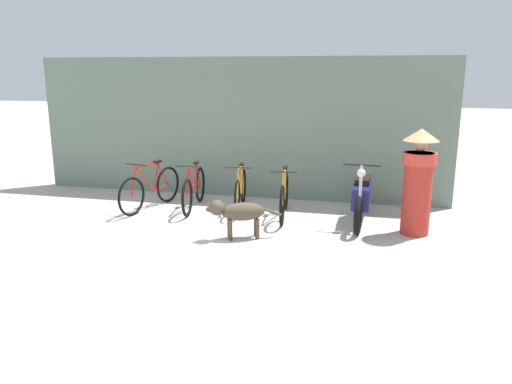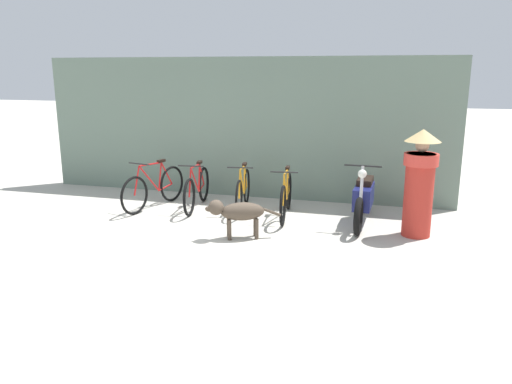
{
  "view_description": "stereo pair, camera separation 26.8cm",
  "coord_description": "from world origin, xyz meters",
  "px_view_note": "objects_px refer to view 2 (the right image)",
  "views": [
    {
      "loc": [
        2.68,
        -6.08,
        2.5
      ],
      "look_at": [
        0.94,
        1.26,
        0.65
      ],
      "focal_mm": 35.0,
      "sensor_mm": 36.0,
      "label": 1
    },
    {
      "loc": [
        2.93,
        -6.02,
        2.5
      ],
      "look_at": [
        0.94,
        1.26,
        0.65
      ],
      "focal_mm": 35.0,
      "sensor_mm": 36.0,
      "label": 2
    }
  ],
  "objects_px": {
    "stray_dog": "(237,212)",
    "bicycle_1": "(197,189)",
    "bicycle_3": "(286,197)",
    "person_in_robes": "(420,180)",
    "bicycle_2": "(243,191)",
    "bicycle_0": "(154,188)",
    "motorcycle": "(363,198)"
  },
  "relations": [
    {
      "from": "stray_dog",
      "to": "bicycle_1",
      "type": "bearing_deg",
      "value": -71.86
    },
    {
      "from": "bicycle_3",
      "to": "person_in_robes",
      "type": "relative_size",
      "value": 1.04
    },
    {
      "from": "bicycle_2",
      "to": "bicycle_3",
      "type": "bearing_deg",
      "value": 65.92
    },
    {
      "from": "bicycle_3",
      "to": "person_in_robes",
      "type": "distance_m",
      "value": 2.26
    },
    {
      "from": "bicycle_1",
      "to": "bicycle_2",
      "type": "relative_size",
      "value": 1.05
    },
    {
      "from": "bicycle_2",
      "to": "bicycle_3",
      "type": "height_order",
      "value": "bicycle_3"
    },
    {
      "from": "bicycle_0",
      "to": "person_in_robes",
      "type": "height_order",
      "value": "person_in_robes"
    },
    {
      "from": "bicycle_2",
      "to": "motorcycle",
      "type": "relative_size",
      "value": 0.82
    },
    {
      "from": "bicycle_3",
      "to": "motorcycle",
      "type": "xyz_separation_m",
      "value": [
        1.32,
        -0.01,
        0.07
      ]
    },
    {
      "from": "bicycle_2",
      "to": "bicycle_1",
      "type": "bearing_deg",
      "value": -91.17
    },
    {
      "from": "bicycle_1",
      "to": "bicycle_2",
      "type": "height_order",
      "value": "bicycle_1"
    },
    {
      "from": "bicycle_0",
      "to": "bicycle_1",
      "type": "bearing_deg",
      "value": 115.55
    },
    {
      "from": "bicycle_1",
      "to": "bicycle_2",
      "type": "xyz_separation_m",
      "value": [
        0.86,
        0.11,
        0.0
      ]
    },
    {
      "from": "bicycle_3",
      "to": "person_in_robes",
      "type": "xyz_separation_m",
      "value": [
        2.16,
        -0.46,
        0.51
      ]
    },
    {
      "from": "bicycle_2",
      "to": "stray_dog",
      "type": "bearing_deg",
      "value": 5.2
    },
    {
      "from": "bicycle_1",
      "to": "bicycle_0",
      "type": "bearing_deg",
      "value": -84.38
    },
    {
      "from": "bicycle_2",
      "to": "person_in_robes",
      "type": "xyz_separation_m",
      "value": [
        3.01,
        -0.69,
        0.52
      ]
    },
    {
      "from": "bicycle_2",
      "to": "motorcycle",
      "type": "distance_m",
      "value": 2.18
    },
    {
      "from": "bicycle_2",
      "to": "bicycle_0",
      "type": "bearing_deg",
      "value": -88.67
    },
    {
      "from": "bicycle_2",
      "to": "person_in_robes",
      "type": "distance_m",
      "value": 3.13
    },
    {
      "from": "bicycle_2",
      "to": "motorcycle",
      "type": "height_order",
      "value": "motorcycle"
    },
    {
      "from": "bicycle_1",
      "to": "stray_dog",
      "type": "bearing_deg",
      "value": 33.64
    },
    {
      "from": "bicycle_0",
      "to": "person_in_robes",
      "type": "xyz_separation_m",
      "value": [
        4.64,
        -0.41,
        0.5
      ]
    },
    {
      "from": "stray_dog",
      "to": "person_in_robes",
      "type": "relative_size",
      "value": 0.66
    },
    {
      "from": "motorcycle",
      "to": "person_in_robes",
      "type": "distance_m",
      "value": 1.05
    },
    {
      "from": "bicycle_3",
      "to": "motorcycle",
      "type": "distance_m",
      "value": 1.32
    },
    {
      "from": "bicycle_0",
      "to": "bicycle_3",
      "type": "distance_m",
      "value": 2.49
    },
    {
      "from": "bicycle_1",
      "to": "bicycle_2",
      "type": "bearing_deg",
      "value": 90.41
    },
    {
      "from": "person_in_robes",
      "to": "bicycle_2",
      "type": "bearing_deg",
      "value": -10.32
    },
    {
      "from": "bicycle_0",
      "to": "stray_dog",
      "type": "relative_size",
      "value": 1.58
    },
    {
      "from": "bicycle_0",
      "to": "bicycle_2",
      "type": "relative_size",
      "value": 1.06
    },
    {
      "from": "motorcycle",
      "to": "bicycle_2",
      "type": "bearing_deg",
      "value": -94.2
    }
  ]
}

